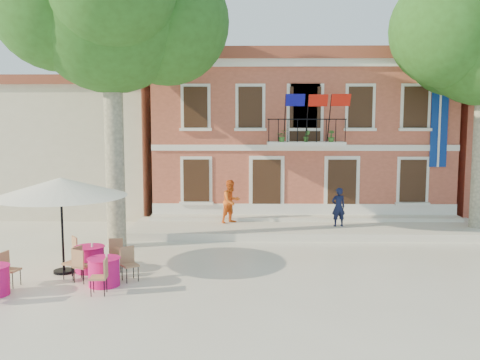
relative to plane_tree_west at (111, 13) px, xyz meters
name	(u,v)px	position (x,y,z in m)	size (l,w,h in m)	color
ground	(260,261)	(5.04, -1.91, -8.09)	(90.00, 90.00, 0.00)	beige
main_building	(296,134)	(7.05, 8.08, -4.31)	(13.50, 9.59, 7.50)	#C35E46
neighbor_west	(73,144)	(-4.46, 9.09, -4.88)	(9.40, 9.40, 6.40)	beige
terrace	(308,229)	(7.04, 2.49, -7.94)	(14.00, 3.40, 0.30)	silver
plane_tree_west	(111,13)	(0.00, 0.00, 0.00)	(5.58, 5.58, 10.97)	#A59E84
patio_umbrella	(61,187)	(-0.78, -3.24, -5.55)	(3.81, 3.81, 2.83)	black
pedestrian_navy	(338,207)	(8.22, 2.29, -7.03)	(0.56, 0.37, 1.54)	black
pedestrian_orange	(231,201)	(3.97, 2.89, -6.91)	(0.85, 0.67, 1.76)	orange
cafe_table_0	(104,270)	(0.75, -4.44, -7.67)	(1.87, 1.70, 0.95)	#C11265
cafe_table_1	(90,258)	(-0.04, -3.13, -7.67)	(1.72, 1.86, 0.95)	#C11265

